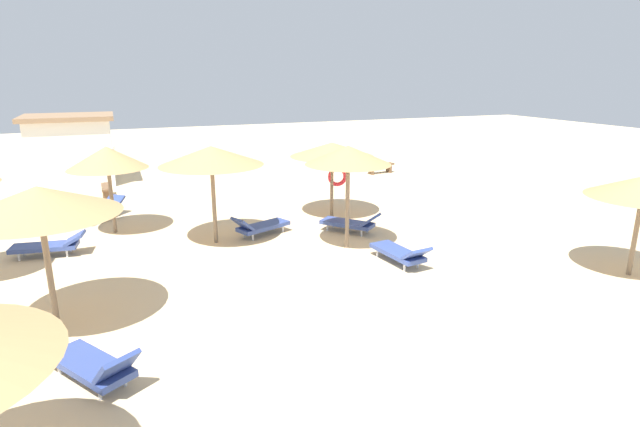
{
  "coord_description": "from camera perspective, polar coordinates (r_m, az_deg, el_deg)",
  "views": [
    {
      "loc": [
        -5.0,
        -9.32,
        4.92
      ],
      "look_at": [
        0.0,
        3.0,
        1.2
      ],
      "focal_mm": 28.24,
      "sensor_mm": 36.0,
      "label": 1
    }
  ],
  "objects": [
    {
      "name": "beach_cabana",
      "position": [
        25.66,
        -26.32,
        6.55
      ],
      "size": [
        3.81,
        3.24,
        3.12
      ],
      "color": "white",
      "rests_on": "ground"
    },
    {
      "name": "ground_plane",
      "position": [
        11.67,
        5.63,
        -9.4
      ],
      "size": [
        80.0,
        80.0,
        0.0
      ],
      "primitive_type": "plane",
      "color": "beige"
    },
    {
      "name": "lounger_6",
      "position": [
        19.12,
        -23.47,
        0.36
      ],
      "size": [
        1.7,
        1.88,
        0.67
      ],
      "color": "#33478C",
      "rests_on": "ground"
    },
    {
      "name": "parasol_2",
      "position": [
        14.09,
        3.21,
        6.57
      ],
      "size": [
        2.43,
        2.43,
        2.98
      ],
      "color": "#75604C",
      "rests_on": "ground"
    },
    {
      "name": "lounger_1",
      "position": [
        15.81,
        -6.81,
        -1.41
      ],
      "size": [
        1.98,
        1.31,
        0.73
      ],
      "color": "#33478C",
      "rests_on": "ground"
    },
    {
      "name": "lounger_3",
      "position": [
        9.32,
        -24.18,
        -15.42
      ],
      "size": [
        1.54,
        1.91,
        0.78
      ],
      "color": "#33478C",
      "rests_on": "ground"
    },
    {
      "name": "lounger_2",
      "position": [
        13.58,
        9.12,
        -4.4
      ],
      "size": [
        0.87,
        1.96,
        0.69
      ],
      "color": "#33478C",
      "rests_on": "ground"
    },
    {
      "name": "parasol_3",
      "position": [
        10.82,
        -29.3,
        1.22
      ],
      "size": [
        2.97,
        2.97,
        2.89
      ],
      "color": "#75604C",
      "rests_on": "ground"
    },
    {
      "name": "parasol_1",
      "position": [
        14.88,
        -12.23,
        6.39
      ],
      "size": [
        3.01,
        3.01,
        2.91
      ],
      "color": "#75604C",
      "rests_on": "ground"
    },
    {
      "name": "bench_1",
      "position": [
        25.78,
        6.84,
        5.3
      ],
      "size": [
        1.54,
        0.58,
        0.49
      ],
      "color": "brown",
      "rests_on": "ground"
    },
    {
      "name": "lounger_5",
      "position": [
        16.06,
        3.55,
        -1.07
      ],
      "size": [
        1.7,
        1.87,
        0.7
      ],
      "color": "#33478C",
      "rests_on": "ground"
    },
    {
      "name": "parasol_5",
      "position": [
        17.57,
        1.38,
        7.19
      ],
      "size": [
        2.93,
        2.93,
        2.61
      ],
      "color": "#75604C",
      "rests_on": "ground"
    },
    {
      "name": "lounger_4",
      "position": [
        15.87,
        -28.29,
        -3.19
      ],
      "size": [
        1.99,
        0.92,
        0.63
      ],
      "color": "#33478C",
      "rests_on": "ground"
    },
    {
      "name": "parked_car",
      "position": [
        29.43,
        -26.32,
        6.02
      ],
      "size": [
        4.17,
        2.35,
        1.72
      ],
      "color": "silver",
      "rests_on": "ground"
    },
    {
      "name": "parasol_6",
      "position": [
        16.9,
        -22.99,
        5.83
      ],
      "size": [
        2.42,
        2.42,
        2.76
      ],
      "color": "#75604C",
      "rests_on": "ground"
    },
    {
      "name": "bench_0",
      "position": [
        22.32,
        -23.0,
        2.55
      ],
      "size": [
        0.44,
        1.51,
        0.49
      ],
      "color": "brown",
      "rests_on": "ground"
    }
  ]
}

